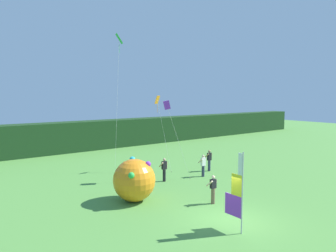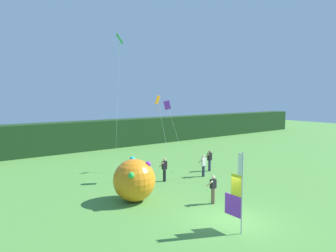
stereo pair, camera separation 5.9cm
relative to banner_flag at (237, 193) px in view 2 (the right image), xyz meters
name	(u,v)px [view 2 (the right image)]	position (x,y,z in m)	size (l,w,h in m)	color
ground_plane	(229,221)	(0.67, 1.04, -1.78)	(120.00, 120.00, 0.00)	#518E3D
distant_treeline	(65,137)	(0.67, 24.68, -0.14)	(80.00, 2.40, 3.27)	#193819
banner_flag	(237,193)	(0.00, 0.00, 0.00)	(0.06, 1.03, 3.71)	#B7B7BC
person_near_banner	(213,189)	(1.79, 3.26, -0.90)	(0.55, 0.48, 1.65)	brown
person_mid_field	(203,165)	(5.52, 8.00, -0.89)	(0.55, 0.48, 1.67)	#2D334C
person_far_left	(164,169)	(2.34, 8.70, -0.88)	(0.55, 0.48, 1.69)	black
person_far_right	(210,160)	(7.15, 8.99, -0.86)	(0.55, 0.48, 1.73)	#2D334C
inflatable_balloon	(134,180)	(-1.56, 6.36, -0.53)	(2.49, 2.49, 2.55)	orange
kite_green_diamond_0	(119,46)	(2.12, 14.78, 8.50)	(1.98, 2.34, 11.34)	brown
kite_orange_diamond_1	(158,104)	(4.14, 11.96, 3.67)	(0.59, 1.78, 6.16)	brown
kite_purple_box_2	(167,105)	(2.81, 8.99, 3.68)	(1.85, 1.23, 5.83)	brown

